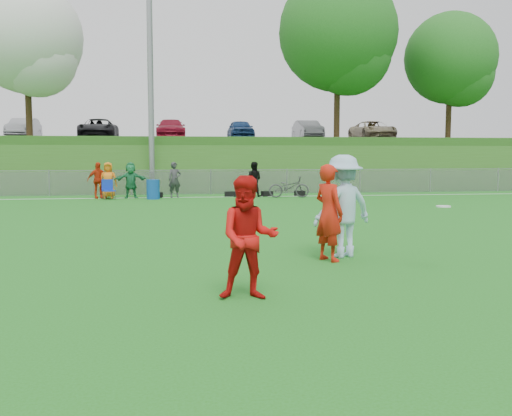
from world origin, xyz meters
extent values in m
plane|color=#1E6816|center=(0.00, 0.00, 0.00)|extent=(120.00, 120.00, 0.00)
cube|color=white|center=(0.00, 18.00, 0.01)|extent=(60.00, 0.10, 0.01)
cube|color=gray|center=(0.00, 20.00, 0.60)|extent=(58.00, 0.02, 1.20)
cube|color=gray|center=(0.00, 20.00, 1.25)|extent=(58.00, 0.04, 0.04)
cylinder|color=gray|center=(-3.00, 20.80, 6.00)|extent=(0.30, 0.30, 12.00)
cube|color=#285818|center=(0.00, 31.00, 1.50)|extent=(120.00, 18.00, 3.00)
cube|color=black|center=(0.00, 33.00, 3.05)|extent=(120.00, 12.00, 0.10)
cylinder|color=black|center=(-10.00, 25.00, 6.75)|extent=(0.36, 0.36, 7.50)
sphere|color=beige|center=(-10.00, 25.00, 8.62)|extent=(6.30, 6.30, 6.30)
sphere|color=beige|center=(-9.40, 24.70, 7.50)|extent=(4.50, 4.50, 4.50)
cylinder|color=black|center=(8.00, 24.50, 7.25)|extent=(0.36, 0.36, 8.50)
sphere|color=#185115|center=(8.00, 24.50, 9.38)|extent=(7.14, 7.14, 7.14)
sphere|color=#185115|center=(8.60, 24.20, 8.10)|extent=(5.10, 5.10, 5.10)
cylinder|color=black|center=(16.00, 26.00, 6.50)|extent=(0.36, 0.36, 7.00)
sphere|color=#185115|center=(16.00, 26.00, 8.25)|extent=(5.88, 5.88, 5.88)
sphere|color=#185115|center=(16.60, 25.70, 7.20)|extent=(4.20, 4.20, 4.20)
imported|color=#ADADB2|center=(-12.00, 32.00, 3.82)|extent=(1.52, 4.37, 1.44)
imported|color=black|center=(-7.00, 32.00, 3.82)|extent=(2.39, 5.18, 1.44)
imported|color=maroon|center=(-2.00, 32.00, 3.82)|extent=(2.02, 4.96, 1.44)
imported|color=navy|center=(3.00, 32.00, 3.82)|extent=(1.70, 4.23, 1.44)
imported|color=gray|center=(8.00, 32.00, 3.82)|extent=(1.52, 4.37, 1.44)
imported|color=#9A8B68|center=(13.00, 32.00, 3.82)|extent=(2.39, 5.18, 1.44)
imported|color=red|center=(-5.41, 18.00, 0.85)|extent=(1.08, 0.76, 1.69)
imported|color=orange|center=(-4.94, 18.00, 0.85)|extent=(0.84, 0.55, 1.69)
imported|color=#217C47|center=(-3.90, 18.00, 0.85)|extent=(1.61, 0.64, 1.69)
imported|color=#313234|center=(-1.86, 18.00, 0.85)|extent=(0.70, 0.55, 1.69)
imported|color=black|center=(1.94, 18.00, 0.85)|extent=(1.00, 0.90, 1.69)
cube|color=black|center=(-2.71, 18.10, 0.13)|extent=(0.58, 0.36, 0.26)
cube|color=black|center=(0.80, 18.10, 0.13)|extent=(0.57, 0.32, 0.26)
cube|color=black|center=(2.63, 18.10, 0.13)|extent=(0.61, 0.46, 0.26)
cube|color=black|center=(4.27, 18.10, 0.13)|extent=(0.61, 0.44, 0.26)
imported|color=red|center=(1.00, 1.29, 0.94)|extent=(0.72, 0.82, 1.89)
imported|color=red|center=(-0.94, -1.40, 0.89)|extent=(0.94, 0.77, 1.78)
imported|color=#A2C7E1|center=(1.40, 1.65, 1.03)|extent=(1.52, 1.19, 2.07)
cylinder|color=white|center=(2.66, -0.10, 1.17)|extent=(0.25, 0.25, 0.02)
cylinder|color=#0E4397|center=(-2.85, 17.20, 0.45)|extent=(0.77, 0.77, 0.90)
cube|color=#1030AF|center=(-4.84, 17.20, 0.41)|extent=(0.65, 0.65, 0.05)
cube|color=#1030AF|center=(-4.93, 17.43, 0.66)|extent=(0.49, 0.21, 0.51)
imported|color=#313134|center=(3.53, 17.20, 0.50)|extent=(1.96, 0.80, 1.01)
camera|label=1|loc=(-2.02, -9.39, 2.09)|focal=40.00mm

